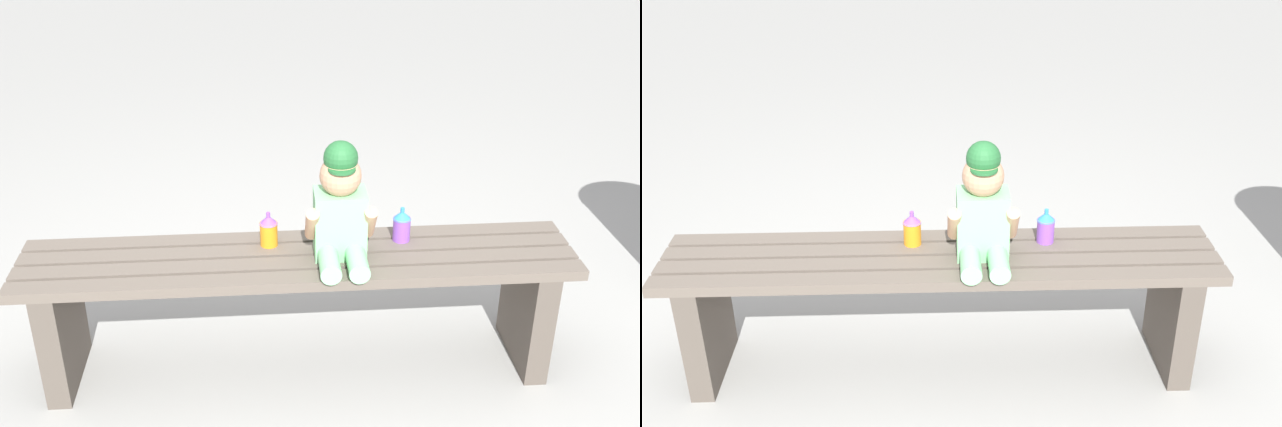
# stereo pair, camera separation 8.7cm
# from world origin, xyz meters

# --- Properties ---
(ground_plane) EXTENTS (16.00, 16.00, 0.00)m
(ground_plane) POSITION_xyz_m (0.00, 0.00, 0.00)
(ground_plane) COLOR #999993
(park_bench) EXTENTS (1.87, 0.35, 0.46)m
(park_bench) POSITION_xyz_m (0.00, 0.00, 0.32)
(park_bench) COLOR #60564C
(park_bench) RESTS_ON ground_plane
(child_figure) EXTENTS (0.23, 0.27, 0.40)m
(child_figure) POSITION_xyz_m (0.14, -0.01, 0.64)
(child_figure) COLOR #7FCC8C
(child_figure) RESTS_ON park_bench
(sippy_cup_left) EXTENTS (0.06, 0.06, 0.12)m
(sippy_cup_left) POSITION_xyz_m (-0.10, 0.08, 0.52)
(sippy_cup_left) COLOR orange
(sippy_cup_left) RESTS_ON park_bench
(sippy_cup_right) EXTENTS (0.06, 0.06, 0.12)m
(sippy_cup_right) POSITION_xyz_m (0.36, 0.08, 0.52)
(sippy_cup_right) COLOR #8C4CCC
(sippy_cup_right) RESTS_ON park_bench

